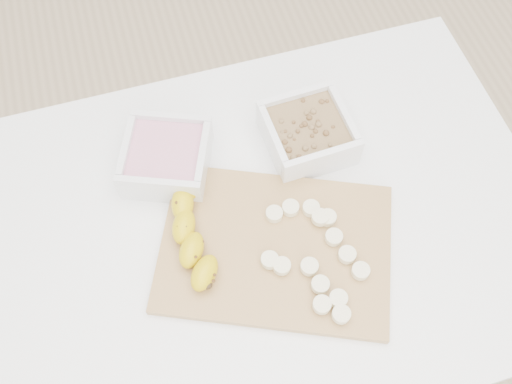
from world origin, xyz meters
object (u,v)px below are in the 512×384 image
object	(u,v)px
table	(261,245)
bowl_granola	(308,133)
banana	(193,229)
bowl_yogurt	(166,157)
cutting_board	(275,248)

from	to	relation	value
table	bowl_granola	size ratio (longest dim) A/B	6.56
banana	bowl_granola	bearing A→B (deg)	44.80
bowl_granola	banana	world-z (taller)	bowl_granola
bowl_yogurt	bowl_granola	xyz separation A→B (m)	(0.25, -0.02, 0.00)
banana	table	bearing A→B (deg)	14.11
bowl_granola	banana	distance (m)	0.27
bowl_granola	cutting_board	world-z (taller)	bowl_granola
bowl_yogurt	bowl_granola	distance (m)	0.25
cutting_board	bowl_yogurt	bearing A→B (deg)	123.26
table	banana	world-z (taller)	banana
bowl_granola	banana	bearing A→B (deg)	-152.61
cutting_board	banana	world-z (taller)	banana
cutting_board	banana	bearing A→B (deg)	154.29
bowl_yogurt	cutting_board	world-z (taller)	bowl_yogurt
bowl_yogurt	cutting_board	bearing A→B (deg)	-56.74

